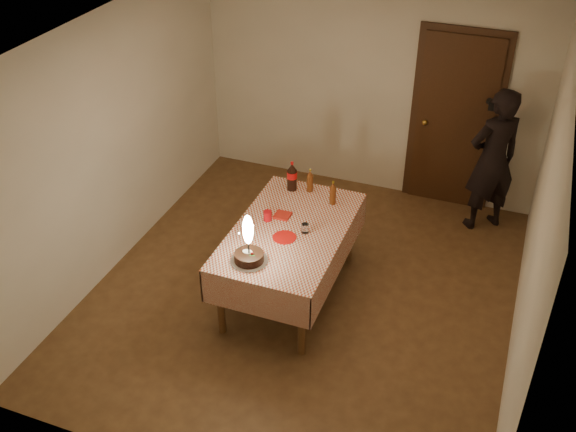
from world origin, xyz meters
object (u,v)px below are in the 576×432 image
(dining_table, at_px, (290,238))
(photographer, at_px, (492,160))
(red_plate, at_px, (284,237))
(cola_bottle, at_px, (292,176))
(amber_bottle_right, at_px, (333,193))
(red_cup, at_px, (268,216))
(clear_cup, at_px, (305,228))
(amber_bottle_left, at_px, (310,181))
(birthday_cake, at_px, (249,249))

(dining_table, bearing_deg, photographer, 49.61)
(dining_table, height_order, red_plate, red_plate)
(cola_bottle, bearing_deg, amber_bottle_right, -13.01)
(red_plate, height_order, red_cup, red_cup)
(red_cup, xyz_separation_m, amber_bottle_right, (0.49, 0.50, 0.07))
(amber_bottle_right, bearing_deg, clear_cup, -98.82)
(red_cup, height_order, amber_bottle_left, amber_bottle_left)
(red_cup, height_order, photographer, photographer)
(clear_cup, relative_size, photographer, 0.05)
(cola_bottle, bearing_deg, clear_cup, -60.44)
(clear_cup, bearing_deg, red_plate, -134.30)
(red_cup, xyz_separation_m, cola_bottle, (0.02, 0.61, 0.10))
(red_plate, bearing_deg, amber_bottle_left, 93.45)
(clear_cup, height_order, cola_bottle, cola_bottle)
(red_plate, relative_size, clear_cup, 2.44)
(red_cup, relative_size, photographer, 0.06)
(amber_bottle_right, bearing_deg, cola_bottle, 166.99)
(amber_bottle_right, relative_size, photographer, 0.15)
(red_cup, bearing_deg, amber_bottle_left, 72.67)
(red_cup, bearing_deg, cola_bottle, 88.20)
(red_cup, bearing_deg, birthday_cake, -82.12)
(dining_table, relative_size, photographer, 1.03)
(birthday_cake, bearing_deg, amber_bottle_right, 70.91)
(clear_cup, distance_m, amber_bottle_left, 0.74)
(clear_cup, distance_m, cola_bottle, 0.78)
(dining_table, bearing_deg, cola_bottle, 108.95)
(amber_bottle_left, bearing_deg, amber_bottle_right, -26.36)
(dining_table, relative_size, birthday_cake, 3.59)
(birthday_cake, height_order, photographer, photographer)
(clear_cup, height_order, amber_bottle_left, amber_bottle_left)
(dining_table, bearing_deg, amber_bottle_left, 94.05)
(red_cup, xyz_separation_m, amber_bottle_left, (0.20, 0.65, 0.07))
(amber_bottle_left, bearing_deg, clear_cup, -74.26)
(cola_bottle, relative_size, photographer, 0.19)
(birthday_cake, xyz_separation_m, red_cup, (-0.09, 0.65, -0.08))
(red_cup, bearing_deg, photographer, 44.50)
(clear_cup, bearing_deg, amber_bottle_left, 105.74)
(dining_table, height_order, red_cup, red_cup)
(red_plate, distance_m, red_cup, 0.33)
(cola_bottle, xyz_separation_m, amber_bottle_right, (0.47, -0.11, -0.03))
(birthday_cake, xyz_separation_m, clear_cup, (0.31, 0.59, -0.08))
(clear_cup, bearing_deg, cola_bottle, 119.56)
(cola_bottle, bearing_deg, red_plate, -74.14)
(dining_table, height_order, clear_cup, clear_cup)
(red_plate, distance_m, cola_bottle, 0.87)
(dining_table, relative_size, amber_bottle_left, 6.75)
(red_cup, bearing_deg, amber_bottle_right, 45.90)
(cola_bottle, height_order, photographer, photographer)
(birthday_cake, height_order, amber_bottle_right, birthday_cake)
(birthday_cake, bearing_deg, photographer, 54.36)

